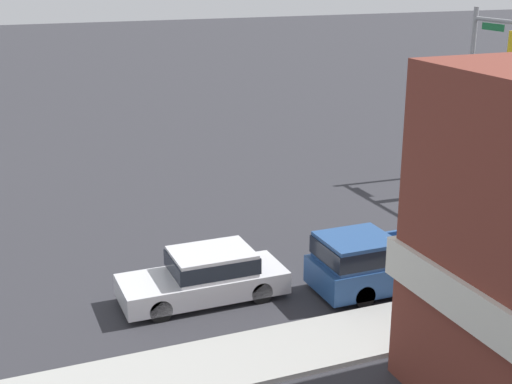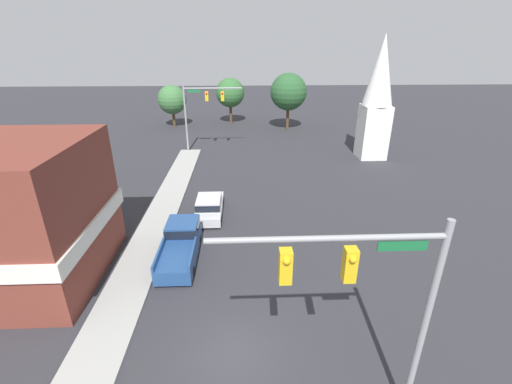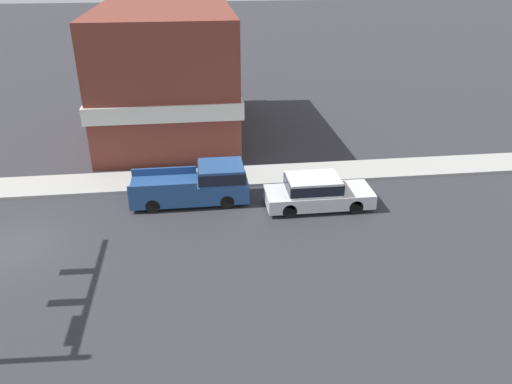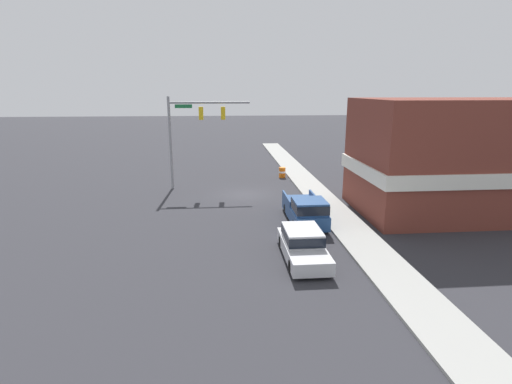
% 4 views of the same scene
% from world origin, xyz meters
% --- Properties ---
extents(ground_plane, '(200.00, 200.00, 0.00)m').
position_xyz_m(ground_plane, '(0.00, 0.00, 0.00)').
color(ground_plane, '#2D2D33').
extents(sidewalk_curb, '(2.40, 60.00, 0.14)m').
position_xyz_m(sidewalk_curb, '(-5.70, 0.00, 0.07)').
color(sidewalk_curb, '#9E9E99').
rests_on(sidewalk_curb, ground).
extents(car_lead, '(1.90, 4.90, 1.51)m').
position_xyz_m(car_lead, '(-2.01, 12.79, 0.79)').
color(car_lead, black).
rests_on(car_lead, ground).
extents(pickup_truck_parked, '(2.02, 5.44, 1.80)m').
position_xyz_m(pickup_truck_parked, '(-3.29, 7.52, 0.89)').
color(pickup_truck_parked, black).
rests_on(pickup_truck_parked, ground).
extents(corner_brick_building, '(12.95, 8.36, 7.64)m').
position_xyz_m(corner_brick_building, '(-13.73, 5.86, 3.73)').
color(corner_brick_building, brown).
rests_on(corner_brick_building, ground).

